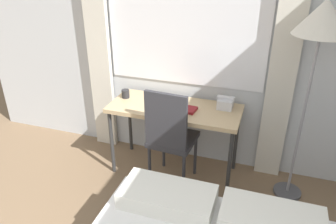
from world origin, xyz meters
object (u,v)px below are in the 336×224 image
standing_lamp (322,28)px  telephone (225,103)px  desk (175,113)px  desk_chair (170,134)px  mug (126,94)px  book (182,108)px

standing_lamp → telephone: 1.02m
desk → telephone: bearing=15.6°
desk_chair → mug: bearing=157.7°
standing_lamp → desk_chair: bearing=-168.7°
desk → telephone: 0.48m
desk_chair → mug: (-0.56, 0.27, 0.21)m
standing_lamp → mug: bearing=178.0°
desk → desk_chair: bearing=-82.5°
desk_chair → book: 0.27m
desk → desk_chair: (0.03, -0.23, -0.10)m
desk → mug: bearing=174.8°
desk → book: size_ratio=4.37×
telephone → mug: bearing=-175.4°
desk_chair → book: size_ratio=3.55×
desk_chair → telephone: (0.42, 0.35, 0.22)m
standing_lamp → mug: 1.82m
book → desk_chair: bearing=-103.5°
telephone → book: bearing=-157.4°
desk → book: book is taller
telephone → desk: bearing=-164.4°
standing_lamp → desk: bearing=179.5°
desk → mug: 0.54m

